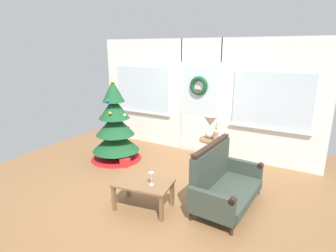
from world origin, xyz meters
name	(u,v)px	position (x,y,z in m)	size (l,w,h in m)	color
ground_plane	(150,189)	(0.00, 0.00, 0.00)	(6.76, 6.76, 0.00)	brown
back_wall_with_door	(200,97)	(0.00, 2.08, 1.28)	(5.20, 0.19, 2.55)	white
christmas_tree	(115,129)	(-1.38, 0.78, 0.68)	(1.09, 1.09, 1.80)	#4C331E
settee_sofa	(222,182)	(1.22, 0.15, 0.38)	(0.79, 1.41, 0.96)	black
side_table	(211,149)	(0.66, 1.16, 0.48)	(0.50, 0.48, 0.68)	brown
table_lamp	(210,124)	(0.60, 1.20, 0.96)	(0.28, 0.28, 0.44)	silver
flower_vase	(216,135)	(0.76, 1.10, 0.79)	(0.11, 0.10, 0.35)	tan
coffee_table	(143,186)	(0.24, -0.53, 0.36)	(0.91, 0.65, 0.43)	brown
wine_glass	(151,176)	(0.39, -0.54, 0.57)	(0.08, 0.08, 0.20)	silver
gift_box	(125,162)	(-0.95, 0.54, 0.09)	(0.17, 0.15, 0.17)	red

